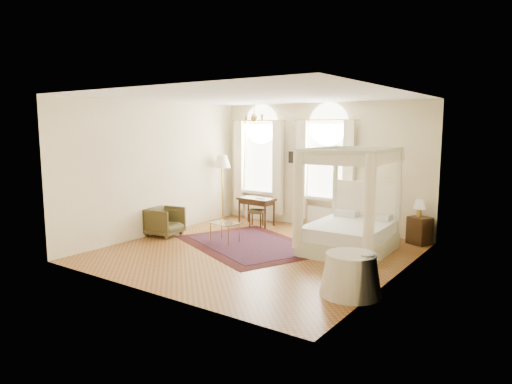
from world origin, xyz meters
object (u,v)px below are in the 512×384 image
coffee_table (225,225)px  armchair (164,221)px  stool (256,213)px  floor_lamp (222,165)px  canopy_bed (349,229)px  side_table (351,274)px  nightstand (420,231)px  writing_desk (256,202)px

coffee_table → armchair: bearing=-166.2°
stool → floor_lamp: 1.76m
canopy_bed → coffee_table: (-2.73, -0.86, -0.10)m
stool → armchair: size_ratio=0.65×
armchair → side_table: 5.51m
nightstand → writing_desk: size_ratio=0.62×
nightstand → coffee_table: bearing=-147.7°
floor_lamp → side_table: (5.40, -3.37, -1.27)m
nightstand → stool: 4.20m
stool → armchair: armchair is taller
writing_desk → side_table: bearing=-38.8°
nightstand → side_table: (0.00, -3.90, 0.02)m
writing_desk → armchair: size_ratio=1.31×
canopy_bed → side_table: bearing=-65.7°
nightstand → side_table: bearing=-90.0°
stool → side_table: (4.15, -3.28, -0.05)m
nightstand → stool: nightstand is taller
nightstand → coffee_table: nightstand is taller
stool → writing_desk: bearing=124.0°
coffee_table → side_table: size_ratio=0.70×
floor_lamp → armchair: bearing=-90.0°
coffee_table → nightstand: bearing=32.3°
canopy_bed → nightstand: canopy_bed is taller
nightstand → floor_lamp: (-5.40, -0.53, 1.29)m
side_table → armchair: bearing=168.5°
coffee_table → canopy_bed: bearing=17.6°
canopy_bed → coffee_table: size_ratio=3.20×
stool → floor_lamp: size_ratio=0.27×
coffee_table → writing_desk: bearing=103.0°
nightstand → stool: size_ratio=1.23×
armchair → side_table: size_ratio=0.79×
stool → coffee_table: (0.35, -1.78, 0.03)m
stool → coffee_table: same height
nightstand → floor_lamp: size_ratio=0.34×
canopy_bed → armchair: size_ratio=2.85×
writing_desk → coffee_table: 1.98m
nightstand → floor_lamp: 5.58m
stool → armchair: 2.51m
nightstand → coffee_table: size_ratio=0.91×
floor_lamp → side_table: size_ratio=1.90×
nightstand → floor_lamp: floor_lamp is taller
canopy_bed → writing_desk: bearing=161.6°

